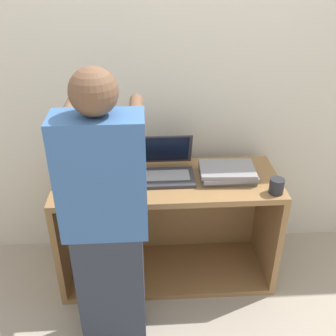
% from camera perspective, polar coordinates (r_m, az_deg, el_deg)
% --- Properties ---
extents(ground_plane, '(12.00, 12.00, 0.00)m').
position_cam_1_polar(ground_plane, '(2.61, 0.26, -18.56)').
color(ground_plane, '#9E9384').
extents(wall_back, '(8.00, 0.05, 2.40)m').
position_cam_1_polar(wall_back, '(2.47, -0.64, 12.04)').
color(wall_back, beige).
rests_on(wall_back, ground_plane).
extents(cart, '(1.34, 0.51, 0.74)m').
position_cam_1_polar(cart, '(2.60, -0.20, -7.77)').
color(cart, olive).
rests_on(cart, ground_plane).
extents(laptop_open, '(0.32, 0.30, 0.23)m').
position_cam_1_polar(laptop_open, '(2.36, -0.19, -0.00)').
color(laptop_open, '#333338').
rests_on(laptop_open, cart).
extents(laptop_stack_left, '(0.34, 0.24, 0.07)m').
position_cam_1_polar(laptop_stack_left, '(2.33, -8.79, -1.16)').
color(laptop_stack_left, slate).
rests_on(laptop_stack_left, cart).
extents(laptop_stack_right, '(0.34, 0.25, 0.07)m').
position_cam_1_polar(laptop_stack_right, '(2.36, 8.61, -0.62)').
color(laptop_stack_right, slate).
rests_on(laptop_stack_right, cart).
extents(person, '(0.40, 0.52, 1.54)m').
position_cam_1_polar(person, '(1.94, -8.90, -8.19)').
color(person, '#2D3342').
rests_on(person, ground_plane).
extents(mug, '(0.08, 0.08, 0.09)m').
position_cam_1_polar(mug, '(2.27, 15.48, -2.56)').
color(mug, '#232328').
rests_on(mug, cart).
extents(inventory_tag, '(0.06, 0.02, 0.01)m').
position_cam_1_polar(inventory_tag, '(2.26, -8.99, -1.01)').
color(inventory_tag, red).
rests_on(inventory_tag, laptop_stack_left).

